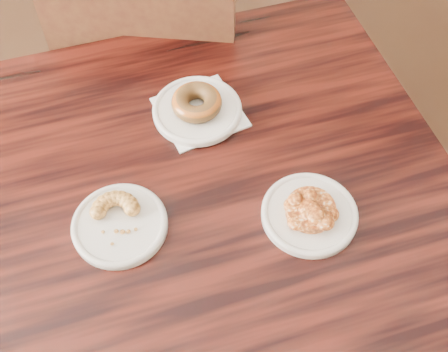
{
  "coord_description": "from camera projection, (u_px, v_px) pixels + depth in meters",
  "views": [
    {
      "loc": [
        -0.2,
        -0.34,
        1.6
      ],
      "look_at": [
        -0.13,
        0.21,
        0.8
      ],
      "focal_mm": 45.0,
      "sensor_mm": 36.0,
      "label": 1
    }
  ],
  "objects": [
    {
      "name": "napkin",
      "position": [
        200.0,
        112.0,
        1.12
      ],
      "size": [
        0.2,
        0.2,
        0.0
      ],
      "primitive_type": "cube",
      "rotation": [
        0.0,
        0.0,
        0.34
      ],
      "color": "white",
      "rests_on": "cafe_table"
    },
    {
      "name": "apple_fritter",
      "position": [
        311.0,
        208.0,
        0.97
      ],
      "size": [
        0.12,
        0.12,
        0.03
      ],
      "primitive_type": null,
      "color": "#4E1B08",
      "rests_on": "plate_fritter"
    },
    {
      "name": "chair_far",
      "position": [
        164.0,
        67.0,
        1.62
      ],
      "size": [
        0.56,
        0.56,
        0.9
      ],
      "primitive_type": null,
      "rotation": [
        0.0,
        0.0,
        2.92
      ],
      "color": "black",
      "rests_on": "floor"
    },
    {
      "name": "cruller_fragment",
      "position": [
        118.0,
        220.0,
        0.96
      ],
      "size": [
        0.1,
        0.1,
        0.03
      ],
      "primitive_type": null,
      "color": "brown",
      "rests_on": "plate_cruller"
    },
    {
      "name": "glazed_donut",
      "position": [
        197.0,
        102.0,
        1.1
      ],
      "size": [
        0.1,
        0.1,
        0.04
      ],
      "primitive_type": "torus",
      "color": "maroon",
      "rests_on": "plate_donut"
    },
    {
      "name": "cafe_table",
      "position": [
        209.0,
        285.0,
        1.32
      ],
      "size": [
        1.09,
        1.09,
        0.75
      ],
      "primitive_type": "cube",
      "rotation": [
        0.0,
        0.0,
        0.18
      ],
      "color": "black",
      "rests_on": "floor"
    },
    {
      "name": "plate_cruller",
      "position": [
        120.0,
        225.0,
        0.97
      ],
      "size": [
        0.17,
        0.17,
        0.01
      ],
      "primitive_type": "cylinder",
      "color": "silver",
      "rests_on": "cafe_table"
    },
    {
      "name": "plate_donut",
      "position": [
        197.0,
        110.0,
        1.11
      ],
      "size": [
        0.18,
        0.18,
        0.01
      ],
      "primitive_type": "cylinder",
      "color": "white",
      "rests_on": "napkin"
    },
    {
      "name": "plate_fritter",
      "position": [
        309.0,
        214.0,
        0.98
      ],
      "size": [
        0.17,
        0.17,
        0.01
      ],
      "primitive_type": "cylinder",
      "color": "white",
      "rests_on": "cafe_table"
    }
  ]
}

